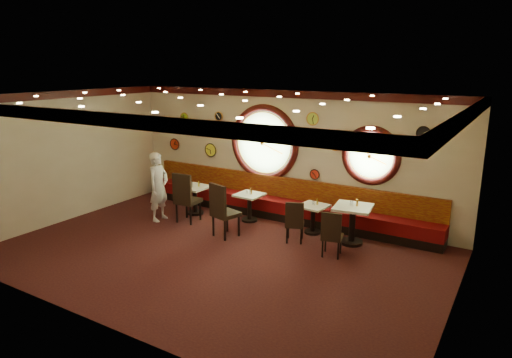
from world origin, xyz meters
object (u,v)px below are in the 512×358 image
object	(u,v)px
table_d	(352,220)
condiment_d_salt	(350,203)
condiment_a_salt	(192,184)
condiment_d_bottle	(357,203)
condiment_a_pepper	(192,185)
condiment_c_pepper	(314,203)
chair_d	(332,231)
condiment_b_pepper	(250,192)
table_a	(195,196)
table_b	(249,204)
condiment_c_bottle	(317,202)
condiment_b_salt	(247,191)
chair_a	(185,195)
chair_c	(295,219)
condiment_a_bottle	(199,184)
condiment_d_pepper	(352,204)
condiment_c_salt	(313,202)
condiment_b_bottle	(251,191)
waiter	(159,187)
chair_b	(222,207)
table_c	(313,215)

from	to	relation	value
table_d	condiment_d_salt	distance (m)	0.37
condiment_d_salt	condiment_a_salt	bearing A→B (deg)	-178.24
condiment_a_salt	condiment_d_bottle	distance (m)	4.37
condiment_a_pepper	condiment_c_pepper	size ratio (longest dim) A/B	0.99
chair_d	condiment_b_pepper	bearing A→B (deg)	146.41
table_a	table_b	world-z (taller)	table_a
condiment_d_salt	condiment_c_pepper	world-z (taller)	condiment_d_salt
condiment_c_bottle	condiment_b_salt	bearing A→B (deg)	-176.72
chair_a	chair_c	xyz separation A→B (m)	(2.88, 0.21, -0.18)
condiment_c_pepper	condiment_c_bottle	size ratio (longest dim) A/B	0.64
chair_d	condiment_a_bottle	distance (m)	4.08
table_b	condiment_b_salt	distance (m)	0.32
table_b	chair_c	distance (m)	1.76
condiment_d_pepper	condiment_d_bottle	xyz separation A→B (m)	(0.09, 0.05, 0.02)
condiment_b_salt	chair_a	bearing A→B (deg)	-141.67
condiment_c_salt	condiment_d_bottle	distance (m)	1.12
condiment_a_bottle	condiment_d_bottle	xyz separation A→B (m)	(4.17, 0.15, 0.12)
chair_d	condiment_b_bottle	xyz separation A→B (m)	(-2.55, 1.04, 0.22)
chair_d	condiment_b_bottle	world-z (taller)	chair_d
condiment_d_bottle	condiment_b_bottle	bearing A→B (deg)	178.22
waiter	chair_a	bearing A→B (deg)	-79.95
table_a	chair_b	bearing A→B (deg)	-32.46
table_d	condiment_d_salt	world-z (taller)	condiment_d_salt
condiment_c_bottle	table_b	bearing A→B (deg)	-175.95
condiment_b_bottle	waiter	bearing A→B (deg)	-150.96
condiment_c_salt	condiment_a_bottle	distance (m)	3.10
table_d	condiment_d_bottle	bearing A→B (deg)	33.28
condiment_b_pepper	condiment_c_pepper	size ratio (longest dim) A/B	1.14
chair_a	condiment_d_pepper	bearing A→B (deg)	7.40
condiment_c_salt	condiment_a_bottle	world-z (taller)	condiment_a_bottle
condiment_b_bottle	condiment_c_salt	bearing A→B (deg)	1.95
chair_d	condiment_c_salt	bearing A→B (deg)	117.75
condiment_b_salt	condiment_a_bottle	size ratio (longest dim) A/B	0.76
table_b	condiment_b_bottle	distance (m)	0.34
condiment_a_pepper	chair_c	bearing A→B (deg)	-6.65
condiment_a_bottle	table_a	bearing A→B (deg)	-156.70
condiment_a_bottle	condiment_b_bottle	distance (m)	1.47
condiment_c_salt	table_a	bearing A→B (deg)	-173.98
chair_c	table_b	bearing A→B (deg)	134.14
table_b	condiment_c_bottle	distance (m)	1.79
condiment_a_salt	condiment_a_bottle	size ratio (longest dim) A/B	0.74
chair_c	condiment_c_pepper	size ratio (longest dim) A/B	6.51
table_c	condiment_b_bottle	world-z (taller)	condiment_b_bottle
table_d	chair_b	bearing A→B (deg)	-156.39
condiment_a_pepper	condiment_c_pepper	bearing A→B (deg)	6.86
chair_d	table_d	bearing A→B (deg)	70.93
chair_d	condiment_a_pepper	world-z (taller)	chair_d
chair_c	condiment_d_pepper	xyz separation A→B (m)	(1.08, 0.60, 0.37)
condiment_a_pepper	condiment_c_salt	bearing A→B (deg)	7.49
waiter	chair_b	bearing A→B (deg)	-98.56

